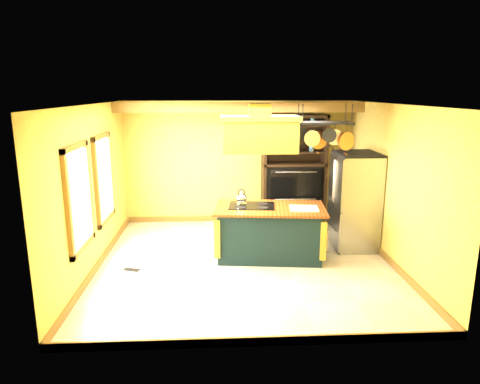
{
  "coord_description": "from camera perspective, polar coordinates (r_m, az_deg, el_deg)",
  "views": [
    {
      "loc": [
        -0.46,
        -6.92,
        2.91
      ],
      "look_at": [
        -0.07,
        0.3,
        1.19
      ],
      "focal_mm": 32.0,
      "sensor_mm": 36.0,
      "label": 1
    }
  ],
  "objects": [
    {
      "name": "wall_left",
      "position": [
        7.38,
        -19.04,
        0.41
      ],
      "size": [
        0.02,
        5.0,
        2.7
      ],
      "primitive_type": "cube",
      "color": "gold",
      "rests_on": "floor"
    },
    {
      "name": "hutch",
      "position": [
        9.51,
        7.05,
        1.21
      ],
      "size": [
        1.37,
        0.62,
        2.42
      ],
      "color": "black",
      "rests_on": "floor"
    },
    {
      "name": "kitchen_island",
      "position": [
        7.66,
        3.95,
        -5.27
      ],
      "size": [
        2.02,
        1.27,
        1.11
      ],
      "rotation": [
        0.0,
        0.0,
        -0.11
      ],
      "color": "black",
      "rests_on": "floor"
    },
    {
      "name": "ceiling",
      "position": [
        6.94,
        0.74,
        11.61
      ],
      "size": [
        5.0,
        5.0,
        0.0
      ],
      "primitive_type": "plane",
      "rotation": [
        3.14,
        0.0,
        0.0
      ],
      "color": "white",
      "rests_on": "wall_back"
    },
    {
      "name": "ceiling_beam",
      "position": [
        8.64,
        -0.01,
        11.23
      ],
      "size": [
        5.0,
        0.15,
        0.2
      ],
      "primitive_type": "cube",
      "color": "olive",
      "rests_on": "ceiling"
    },
    {
      "name": "wall_back",
      "position": [
        9.56,
        -0.26,
        3.96
      ],
      "size": [
        5.0,
        0.02,
        2.7
      ],
      "primitive_type": "cube",
      "color": "gold",
      "rests_on": "floor"
    },
    {
      "name": "floor_register",
      "position": [
        7.46,
        -14.26,
        -10.0
      ],
      "size": [
        0.3,
        0.2,
        0.01
      ],
      "primitive_type": "cube",
      "rotation": [
        0.0,
        0.0,
        -0.33
      ],
      "color": "black",
      "rests_on": "floor"
    },
    {
      "name": "window_far",
      "position": [
        7.93,
        -17.67,
        1.73
      ],
      "size": [
        0.06,
        1.06,
        1.56
      ],
      "color": "olive",
      "rests_on": "wall_left"
    },
    {
      "name": "wall_front",
      "position": [
        4.71,
        2.7,
        -6.03
      ],
      "size": [
        5.0,
        0.02,
        2.7
      ],
      "primitive_type": "cube",
      "color": "gold",
      "rests_on": "floor"
    },
    {
      "name": "window_near",
      "position": [
        6.62,
        -20.63,
        -0.72
      ],
      "size": [
        0.06,
        1.06,
        1.56
      ],
      "color": "olive",
      "rests_on": "wall_left"
    },
    {
      "name": "floor",
      "position": [
        7.52,
        0.68,
        -9.42
      ],
      "size": [
        5.0,
        5.0,
        0.0
      ],
      "primitive_type": "plane",
      "color": "beige",
      "rests_on": "ground"
    },
    {
      "name": "range_hood",
      "position": [
        7.27,
        2.6,
        7.97
      ],
      "size": [
        1.32,
        0.74,
        0.8
      ],
      "color": "#A38928",
      "rests_on": "ceiling"
    },
    {
      "name": "wall_right",
      "position": [
        7.68,
        19.66,
        0.85
      ],
      "size": [
        0.02,
        5.0,
        2.7
      ],
      "primitive_type": "cube",
      "color": "gold",
      "rests_on": "floor"
    },
    {
      "name": "refrigerator",
      "position": [
        8.3,
        14.98,
        -1.4
      ],
      "size": [
        0.77,
        0.91,
        1.77
      ],
      "color": "#95999D",
      "rests_on": "floor"
    },
    {
      "name": "pot_rack",
      "position": [
        7.46,
        11.23,
        8.06
      ],
      "size": [
        1.0,
        0.46,
        0.77
      ],
      "color": "black",
      "rests_on": "ceiling"
    }
  ]
}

